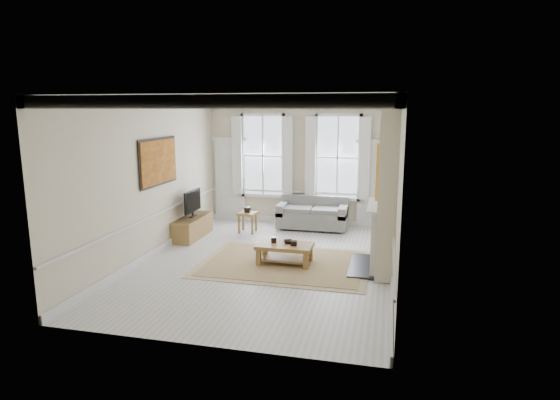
% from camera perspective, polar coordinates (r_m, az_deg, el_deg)
% --- Properties ---
extents(floor, '(7.20, 7.20, 0.00)m').
position_cam_1_polar(floor, '(9.99, -1.59, -7.67)').
color(floor, '#B7B5AD').
rests_on(floor, ground).
extents(ceiling, '(7.20, 7.20, 0.00)m').
position_cam_1_polar(ceiling, '(9.45, -1.70, 12.23)').
color(ceiling, white).
rests_on(ceiling, back_wall).
extents(back_wall, '(5.20, 0.00, 5.20)m').
position_cam_1_polar(back_wall, '(13.05, 2.45, 4.45)').
color(back_wall, beige).
rests_on(back_wall, floor).
extents(left_wall, '(0.00, 7.20, 7.20)m').
position_cam_1_polar(left_wall, '(10.54, -15.44, 2.45)').
color(left_wall, beige).
rests_on(left_wall, floor).
extents(right_wall, '(0.00, 7.20, 7.20)m').
position_cam_1_polar(right_wall, '(9.26, 14.11, 1.36)').
color(right_wall, beige).
rests_on(right_wall, floor).
extents(window_left, '(1.26, 0.20, 2.20)m').
position_cam_1_polar(window_left, '(13.22, -2.08, 5.41)').
color(window_left, '#B2BCC6').
rests_on(window_left, back_wall).
extents(window_right, '(1.26, 0.20, 2.20)m').
position_cam_1_polar(window_right, '(12.83, 7.05, 5.16)').
color(window_right, '#B2BCC6').
rests_on(window_right, back_wall).
extents(door_left, '(0.90, 0.08, 2.30)m').
position_cam_1_polar(door_left, '(13.62, -6.10, 2.34)').
color(door_left, silver).
rests_on(door_left, floor).
extents(door_right, '(0.90, 0.08, 2.30)m').
position_cam_1_polar(door_right, '(12.86, 11.40, 1.67)').
color(door_right, silver).
rests_on(door_right, floor).
extents(painting, '(0.05, 1.66, 1.06)m').
position_cam_1_polar(painting, '(10.74, -14.58, 4.54)').
color(painting, '#B7781F').
rests_on(painting, left_wall).
extents(chimney_breast, '(0.35, 1.70, 3.38)m').
position_cam_1_polar(chimney_breast, '(9.45, 13.04, 1.61)').
color(chimney_breast, beige).
rests_on(chimney_breast, floor).
extents(hearth, '(0.55, 1.50, 0.05)m').
position_cam_1_polar(hearth, '(9.87, 10.12, -7.92)').
color(hearth, black).
rests_on(hearth, floor).
extents(fireplace, '(0.21, 1.45, 1.33)m').
position_cam_1_polar(fireplace, '(9.66, 11.45, -4.00)').
color(fireplace, silver).
rests_on(fireplace, floor).
extents(mirror, '(0.06, 1.26, 1.06)m').
position_cam_1_polar(mirror, '(9.41, 11.82, 3.77)').
color(mirror, gold).
rests_on(mirror, chimney_breast).
extents(sofa, '(1.85, 0.90, 0.86)m').
position_cam_1_polar(sofa, '(12.72, 4.02, -1.87)').
color(sofa, slate).
rests_on(sofa, floor).
extents(side_table, '(0.50, 0.50, 0.54)m').
position_cam_1_polar(side_table, '(12.31, -3.98, -2.00)').
color(side_table, brown).
rests_on(side_table, floor).
extents(rug, '(3.50, 2.60, 0.02)m').
position_cam_1_polar(rug, '(9.92, 0.58, -7.73)').
color(rug, '#9F7952').
rests_on(rug, floor).
extents(coffee_table, '(1.16, 0.68, 0.43)m').
position_cam_1_polar(coffee_table, '(9.81, 0.59, -5.85)').
color(coffee_table, brown).
rests_on(coffee_table, rug).
extents(ceramic_pot_a, '(0.12, 0.12, 0.12)m').
position_cam_1_polar(ceramic_pot_a, '(9.88, -0.77, -4.90)').
color(ceramic_pot_a, black).
rests_on(ceramic_pot_a, coffee_table).
extents(ceramic_pot_b, '(0.14, 0.14, 0.10)m').
position_cam_1_polar(ceramic_pot_b, '(9.69, 1.68, -5.27)').
color(ceramic_pot_b, black).
rests_on(ceramic_pot_b, coffee_table).
extents(bowl, '(0.28, 0.28, 0.05)m').
position_cam_1_polar(bowl, '(9.87, 1.00, -5.10)').
color(bowl, black).
rests_on(bowl, coffee_table).
extents(tv_stand, '(0.48, 1.50, 0.53)m').
position_cam_1_polar(tv_stand, '(12.02, -10.59, -3.27)').
color(tv_stand, brown).
rests_on(tv_stand, floor).
extents(tv, '(0.08, 0.90, 0.68)m').
position_cam_1_polar(tv, '(11.87, -10.61, -0.18)').
color(tv, black).
rests_on(tv, tv_stand).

